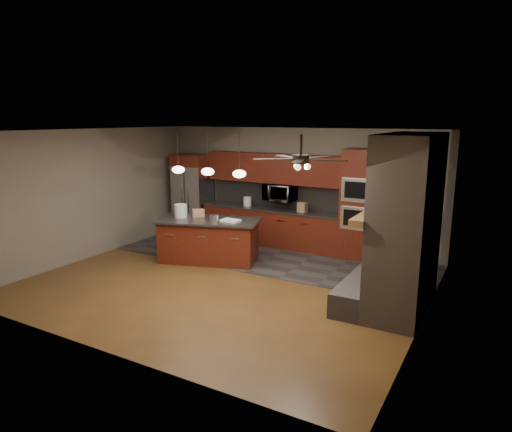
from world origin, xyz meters
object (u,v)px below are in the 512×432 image
Objects in this scene: refrigerator at (193,195)px; counter_bucket at (247,201)px; kitchen_island at (209,240)px; counter_box at (302,207)px; paint_can at (214,218)px; white_bucket at (181,211)px; paint_tray at (231,220)px; cardboard_box at (198,213)px; microwave at (280,192)px; oven_tower at (361,205)px.

refrigerator is 9.40× the size of counter_bucket.
counter_box reaches higher than kitchen_island.
paint_can is at bearing -43.43° from refrigerator.
kitchen_island is 0.55m from paint_can.
paint_can is (1.88, -1.78, -0.07)m from refrigerator.
paint_can is (0.82, 0.07, -0.08)m from white_bucket.
paint_tray is 1.91m from counter_box.
white_bucket is 0.76× the size of paint_tray.
cardboard_box is (-0.35, 0.14, 0.53)m from kitchen_island.
kitchen_island is at bearing -112.16° from microwave.
counter_box is (0.88, 1.69, 0.07)m from paint_tray.
counter_box is (1.20, 1.82, 0.03)m from paint_can.
counter_box is at bearing 56.45° from paint_can.
refrigerator reaches higher than cardboard_box.
paint_can is at bearing -81.16° from counter_bucket.
kitchen_island is at bearing -120.58° from counter_box.
microwave is at bearing 73.22° from paint_can.
white_bucket is at bearing -60.17° from refrigerator.
refrigerator is 2.14m from white_bucket.
oven_tower reaches higher than paint_can.
microwave reaches higher than kitchen_island.
paint_tray is 1.52× the size of cardboard_box.
microwave is 2.09m from cardboard_box.
counter_box is (1.74, 1.64, 0.01)m from cardboard_box.
counter_bucket is at bearing 40.27° from cardboard_box.
refrigerator is (-4.44, -0.07, -0.14)m from oven_tower.
refrigerator is 7.34× the size of white_bucket.
oven_tower reaches higher than kitchen_island.
white_bucket is 2.77m from counter_box.
cardboard_box is (-3.09, -1.68, -0.19)m from oven_tower.
refrigerator is 9.34× the size of counter_box.
kitchen_island is 8.18× the size of white_bucket.
paint_can is 0.51× the size of paint_tray.
white_bucket reaches higher than counter_bucket.
white_bucket is 1.27× the size of counter_box.
oven_tower is at bearing 0.95° from refrigerator.
counter_bucket is (0.25, 1.69, 0.01)m from cardboard_box.
microwave is 0.92m from counter_bucket.
paint_tray is (1.14, 0.20, -0.12)m from white_bucket.
refrigerator reaches higher than paint_tray.
paint_can is 1.89m from counter_bucket.
counter_bucket is at bearing 179.85° from oven_tower.
counter_bucket is at bearing -176.70° from microwave.
refrigerator is at bearing 145.05° from paint_tray.
kitchen_island is 0.70m from paint_tray.
oven_tower is at bearing 9.28° from counter_box.
paint_tray is at bearing -142.25° from oven_tower.
cardboard_box is at bearing 178.80° from paint_tray.
kitchen_island is 10.47× the size of counter_bucket.
microwave is at bearing 178.34° from oven_tower.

